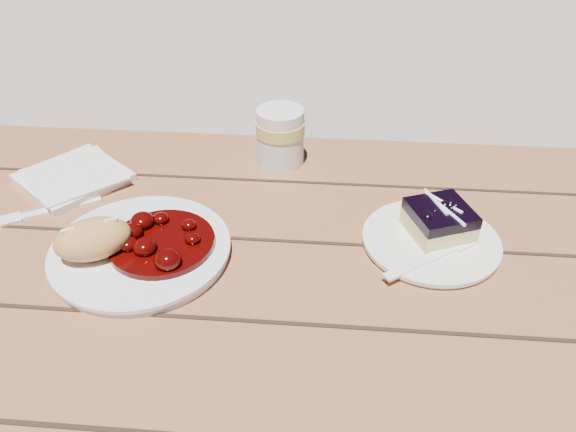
# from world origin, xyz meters

# --- Properties ---
(picnic_table) EXTENTS (2.00, 1.55, 0.75)m
(picnic_table) POSITION_xyz_m (0.00, -0.00, 0.59)
(picnic_table) COLOR brown
(picnic_table) RESTS_ON ground
(main_plate) EXTENTS (0.24, 0.24, 0.02)m
(main_plate) POSITION_xyz_m (-0.46, 0.03, 0.76)
(main_plate) COLOR white
(main_plate) RESTS_ON picnic_table
(goulash_stew) EXTENTS (0.15, 0.15, 0.04)m
(goulash_stew) POSITION_xyz_m (-0.43, 0.04, 0.79)
(goulash_stew) COLOR #3E0302
(goulash_stew) RESTS_ON main_plate
(bread_roll) EXTENTS (0.12, 0.11, 0.05)m
(bread_roll) POSITION_xyz_m (-0.52, 0.01, 0.79)
(bread_roll) COLOR tan
(bread_roll) RESTS_ON main_plate
(dessert_plate) EXTENTS (0.19, 0.19, 0.01)m
(dessert_plate) POSITION_xyz_m (-0.06, 0.09, 0.76)
(dessert_plate) COLOR white
(dessert_plate) RESTS_ON picnic_table
(blueberry_cake) EXTENTS (0.11, 0.11, 0.05)m
(blueberry_cake) POSITION_xyz_m (-0.05, 0.11, 0.78)
(blueberry_cake) COLOR #F7E087
(blueberry_cake) RESTS_ON dessert_plate
(fork_dessert) EXTENTS (0.14, 0.11, 0.00)m
(fork_dessert) POSITION_xyz_m (-0.08, 0.04, 0.76)
(fork_dessert) COLOR white
(fork_dessert) RESTS_ON dessert_plate
(napkin_stack) EXTENTS (0.21, 0.21, 0.01)m
(napkin_stack) POSITION_xyz_m (-0.64, 0.21, 0.76)
(napkin_stack) COLOR white
(napkin_stack) RESTS_ON picnic_table
(fork_table) EXTENTS (0.15, 0.10, 0.00)m
(fork_table) POSITION_xyz_m (-0.63, 0.13, 0.75)
(fork_table) COLOR white
(fork_table) RESTS_ON picnic_table
(second_cup) EXTENTS (0.08, 0.08, 0.10)m
(second_cup) POSITION_xyz_m (-0.29, 0.30, 0.80)
(second_cup) COLOR white
(second_cup) RESTS_ON picnic_table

